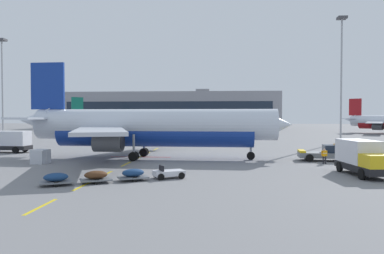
% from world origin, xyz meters
% --- Properties ---
extents(ground, '(400.00, 400.00, 0.00)m').
position_xyz_m(ground, '(40.00, 40.00, 0.00)').
color(ground, slate).
extents(apron_paint_markings, '(8.00, 93.88, 0.01)m').
position_xyz_m(apron_paint_markings, '(18.00, 36.77, 0.00)').
color(apron_paint_markings, yellow).
rests_on(apron_paint_markings, ground).
extents(airliner_foreground, '(34.74, 34.62, 12.20)m').
position_xyz_m(airliner_foreground, '(19.65, 20.24, 3.95)').
color(airliner_foreground, silver).
rests_on(airliner_foreground, ground).
extents(pushback_tug, '(6.21, 3.57, 2.08)m').
position_xyz_m(pushback_tug, '(41.06, 19.61, 0.90)').
color(pushback_tug, slate).
rests_on(pushback_tug, ground).
extents(airliner_mid_left, '(27.08, 29.24, 11.75)m').
position_xyz_m(airliner_mid_left, '(-11.84, 107.68, 3.81)').
color(airliner_mid_left, silver).
rests_on(airliner_mid_left, ground).
extents(fuel_service_truck, '(3.23, 7.21, 3.14)m').
position_xyz_m(fuel_service_truck, '(41.24, 8.69, 1.65)').
color(fuel_service_truck, black).
rests_on(fuel_service_truck, ground).
extents(ground_power_truck, '(7.12, 2.97, 3.14)m').
position_xyz_m(ground_power_truck, '(-2.70, 26.42, 1.65)').
color(ground_power_truck, black).
rests_on(ground_power_truck, ground).
extents(baggage_train, '(11.03, 6.50, 1.14)m').
position_xyz_m(baggage_train, '(19.99, 3.54, 0.53)').
color(baggage_train, silver).
rests_on(baggage_train, ground).
extents(ground_crew_worker, '(0.68, 0.36, 1.71)m').
position_xyz_m(ground_crew_worker, '(40.03, 16.66, 0.98)').
color(ground_crew_worker, '#232328').
rests_on(ground_crew_worker, ground).
extents(uld_cargo_container, '(1.87, 1.84, 1.60)m').
position_xyz_m(uld_cargo_container, '(8.36, 14.24, 0.80)').
color(uld_cargo_container, '#B7BCC6').
rests_on(uld_cargo_container, ground).
extents(apron_light_mast_near, '(1.80, 1.80, 22.93)m').
position_xyz_m(apron_light_mast_near, '(-21.37, 56.03, 14.40)').
color(apron_light_mast_near, slate).
rests_on(apron_light_mast_near, ground).
extents(apron_light_mast_far, '(1.80, 1.80, 25.41)m').
position_xyz_m(apron_light_mast_far, '(52.72, 52.39, 15.76)').
color(apron_light_mast_far, slate).
rests_on(apron_light_mast_far, ground).
extents(terminal_satellite, '(94.92, 23.75, 17.36)m').
position_xyz_m(terminal_satellite, '(5.76, 142.40, 7.89)').
color(terminal_satellite, gray).
rests_on(terminal_satellite, ground).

